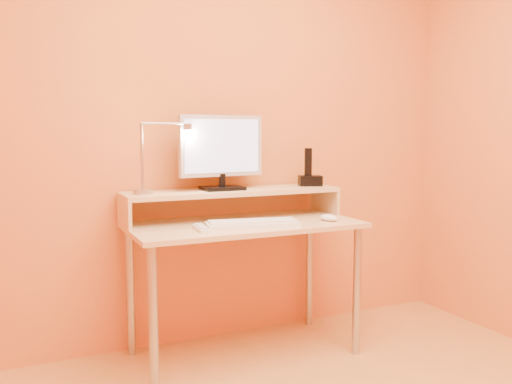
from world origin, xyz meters
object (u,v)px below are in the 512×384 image
lamp_base (143,192)px  phone_dock (310,181)px  monitor_panel (221,146)px  keyboard (253,224)px  remote_control (201,229)px  mouse (329,218)px

lamp_base → phone_dock: (0.99, 0.03, 0.02)m
monitor_panel → phone_dock: (0.55, -0.01, -0.21)m
monitor_panel → keyboard: monitor_panel is taller
monitor_panel → remote_control: monitor_panel is taller
mouse → remote_control: 0.71m
keyboard → mouse: (0.44, -0.02, 0.01)m
phone_dock → keyboard: size_ratio=0.28×
keyboard → remote_control: (-0.27, 0.00, -0.00)m
keyboard → mouse: 0.44m
keyboard → mouse: mouse is taller
lamp_base → monitor_panel: bearing=5.2°
lamp_base → remote_control: lamp_base is taller
monitor_panel → lamp_base: bearing=180.0°
phone_dock → remote_control: 0.84m
mouse → remote_control: size_ratio=0.59×
phone_dock → keyboard: (-0.50, -0.28, -0.18)m
monitor_panel → mouse: size_ratio=4.51×
monitor_panel → remote_control: bearing=-132.2°
phone_dock → lamp_base: bearing=-158.7°
phone_dock → remote_control: (-0.77, -0.28, -0.18)m
lamp_base → remote_control: 0.37m
phone_dock → mouse: phone_dock is taller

